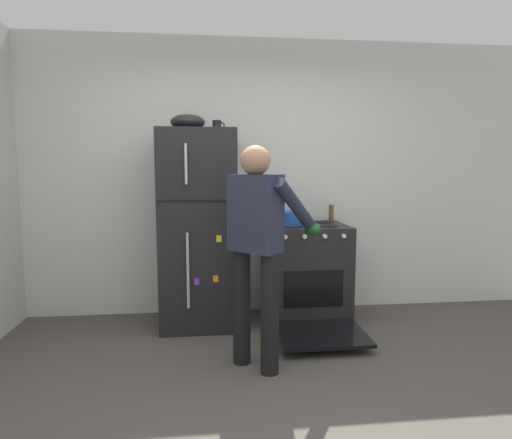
{
  "coord_description": "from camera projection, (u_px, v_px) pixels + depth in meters",
  "views": [
    {
      "loc": [
        -0.38,
        -2.37,
        1.43
      ],
      "look_at": [
        0.03,
        1.32,
        1.0
      ],
      "focal_mm": 30.18,
      "sensor_mm": 36.0,
      "label": 1
    }
  ],
  "objects": [
    {
      "name": "red_pot",
      "position": [
        291.0,
        218.0,
        3.98
      ],
      "size": [
        0.34,
        0.24,
        0.13
      ],
      "color": "#19479E",
      "rests_on": "stove_range"
    },
    {
      "name": "ground",
      "position": [
        275.0,
        412.0,
        2.55
      ],
      "size": [
        8.0,
        8.0,
        0.0
      ],
      "primitive_type": "plane",
      "color": "#4C4742"
    },
    {
      "name": "stove_range",
      "position": [
        306.0,
        274.0,
        4.09
      ],
      "size": [
        0.76,
        1.23,
        0.92
      ],
      "color": "black",
      "rests_on": "ground"
    },
    {
      "name": "pepper_mill",
      "position": [
        331.0,
        213.0,
        4.28
      ],
      "size": [
        0.05,
        0.05,
        0.16
      ],
      "primitive_type": "cylinder",
      "color": "brown",
      "rests_on": "stove_range"
    },
    {
      "name": "person_cook",
      "position": [
        259.0,
        237.0,
        3.05
      ],
      "size": [
        0.71,
        0.73,
        1.6
      ],
      "color": "black",
      "rests_on": "ground"
    },
    {
      "name": "refrigerator",
      "position": [
        198.0,
        229.0,
        3.95
      ],
      "size": [
        0.68,
        0.72,
        1.78
      ],
      "color": "black",
      "rests_on": "ground"
    },
    {
      "name": "mixing_bowl",
      "position": [
        188.0,
        122.0,
        3.83
      ],
      "size": [
        0.31,
        0.31,
        0.14
      ],
      "primitive_type": "ellipsoid",
      "color": "black",
      "rests_on": "refrigerator"
    },
    {
      "name": "kitchen_wall_back",
      "position": [
        246.0,
        178.0,
        4.32
      ],
      "size": [
        6.0,
        0.1,
        2.7
      ],
      "primitive_type": "cube",
      "color": "silver",
      "rests_on": "ground"
    },
    {
      "name": "coffee_mug",
      "position": [
        217.0,
        126.0,
        3.91
      ],
      "size": [
        0.11,
        0.08,
        0.1
      ],
      "color": "black",
      "rests_on": "refrigerator"
    }
  ]
}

